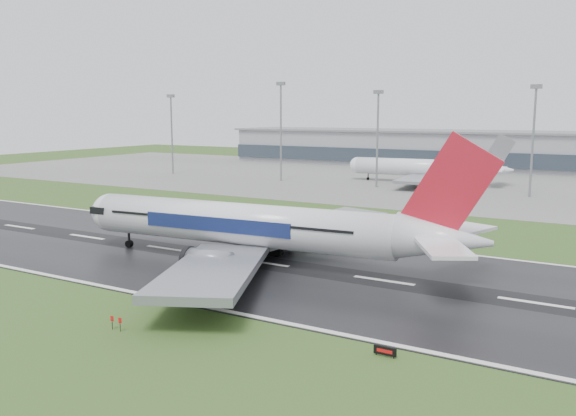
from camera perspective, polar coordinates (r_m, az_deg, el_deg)
The scene contains 11 objects.
ground at distance 94.63m, azimuth -2.29°, elevation -5.31°, with size 520.00×520.00×0.00m, color #2C4B1B.
runway at distance 94.62m, azimuth -2.29°, elevation -5.28°, with size 400.00×45.00×0.10m, color black.
apron at distance 209.61m, azimuth 16.28°, elevation 2.30°, with size 400.00×130.00×0.08m, color slate.
terminal at distance 267.46m, azimuth 19.45°, elevation 5.15°, with size 240.00×36.00×15.00m, color gray.
main_airliner at distance 92.41m, azimuth -2.23°, elevation 0.75°, with size 67.96×64.73×20.07m, color silver, non-canonical shape.
parked_airliner at distance 206.36m, azimuth 12.92°, elevation 4.62°, with size 55.61×51.77×16.30m, color white, non-canonical shape.
runway_sign at distance 60.59m, azimuth 9.24°, elevation -13.37°, with size 2.30×0.26×1.04m, color black, non-canonical shape.
floodmast_0 at distance 235.08m, azimuth -11.03°, elevation 6.76°, with size 0.64×0.64×29.15m, color gray.
floodmast_1 at distance 206.41m, azimuth -0.68°, elevation 7.10°, with size 0.64×0.64×32.60m, color gray.
floodmast_2 at distance 190.92m, azimuth 8.53°, elevation 6.33°, with size 0.64×0.64×29.24m, color gray.
floodmast_3 at distance 179.28m, azimuth 22.33°, elevation 5.69°, with size 0.64×0.64×29.95m, color gray.
Camera 1 is at (49.03, -77.43, 23.57)m, focal length 37.24 mm.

